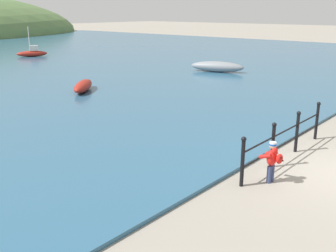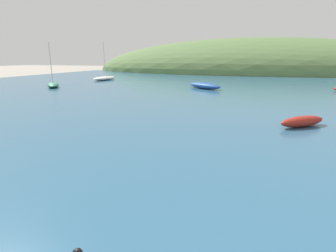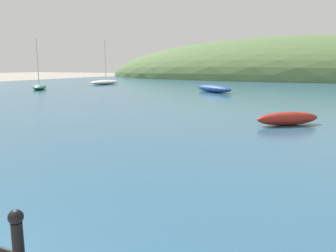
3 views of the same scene
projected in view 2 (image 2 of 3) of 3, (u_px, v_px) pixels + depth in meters
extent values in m
cube|color=#2D5B7A|center=(254.00, 86.00, 30.78)|extent=(80.00, 60.00, 0.10)
ellipsoid|color=#567542|center=(252.00, 71.00, 66.57)|extent=(82.28, 45.26, 16.13)
ellipsoid|color=#287551|center=(53.00, 85.00, 29.42)|extent=(3.36, 3.83, 0.47)
cylinder|color=beige|center=(51.00, 63.00, 28.63)|extent=(0.07, 0.07, 4.35)
ellipsoid|color=maroon|center=(302.00, 121.00, 12.47)|extent=(2.42, 2.16, 0.51)
ellipsoid|color=silver|center=(104.00, 78.00, 38.41)|extent=(2.37, 4.63, 0.53)
cylinder|color=beige|center=(104.00, 59.00, 37.92)|extent=(0.07, 0.07, 4.86)
ellipsoid|color=#1E4793|center=(205.00, 86.00, 27.75)|extent=(4.27, 3.64, 0.64)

